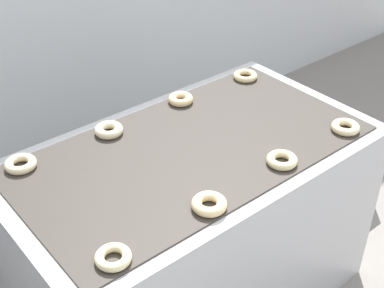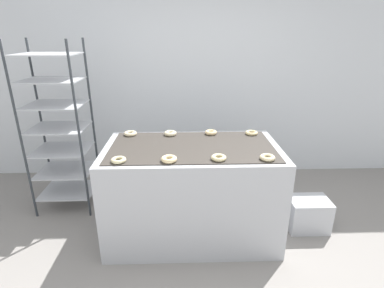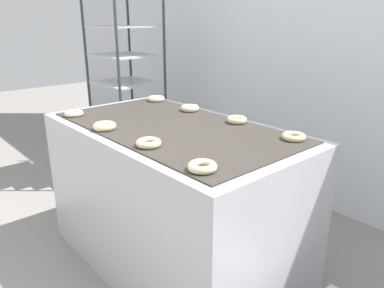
# 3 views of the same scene
# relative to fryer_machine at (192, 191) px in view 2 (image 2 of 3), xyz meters

# --- Properties ---
(ground_plane) EXTENTS (14.00, 14.00, 0.00)m
(ground_plane) POSITION_rel_fryer_machine_xyz_m (-0.00, -0.70, -0.46)
(ground_plane) COLOR gray
(wall_back) EXTENTS (8.00, 0.05, 2.80)m
(wall_back) POSITION_rel_fryer_machine_xyz_m (-0.00, 1.43, 0.94)
(wall_back) COLOR silver
(wall_back) RESTS_ON ground_plane
(fryer_machine) EXTENTS (1.60, 0.90, 0.93)m
(fryer_machine) POSITION_rel_fryer_machine_xyz_m (0.00, 0.00, 0.00)
(fryer_machine) COLOR #B7BABF
(fryer_machine) RESTS_ON ground_plane
(baking_rack_cart) EXTENTS (0.60, 0.50, 1.84)m
(baking_rack_cart) POSITION_rel_fryer_machine_xyz_m (-1.40, 0.56, 0.47)
(baking_rack_cart) COLOR #33383D
(baking_rack_cart) RESTS_ON ground_plane
(glaze_bin) EXTENTS (0.40, 0.29, 0.33)m
(glaze_bin) POSITION_rel_fryer_machine_xyz_m (1.18, 0.02, -0.30)
(glaze_bin) COLOR #B7BABF
(glaze_bin) RESTS_ON ground_plane
(donut_near_left) EXTENTS (0.12, 0.12, 0.03)m
(donut_near_left) POSITION_rel_fryer_machine_xyz_m (-0.60, -0.33, 0.48)
(donut_near_left) COLOR beige
(donut_near_left) RESTS_ON fryer_machine
(donut_near_midleft) EXTENTS (0.13, 0.13, 0.04)m
(donut_near_midleft) POSITION_rel_fryer_machine_xyz_m (-0.19, -0.33, 0.48)
(donut_near_midleft) COLOR beige
(donut_near_midleft) RESTS_ON fryer_machine
(donut_near_midright) EXTENTS (0.13, 0.13, 0.03)m
(donut_near_midright) POSITION_rel_fryer_machine_xyz_m (0.21, -0.31, 0.48)
(donut_near_midright) COLOR beige
(donut_near_midright) RESTS_ON fryer_machine
(donut_near_right) EXTENTS (0.12, 0.12, 0.04)m
(donut_near_right) POSITION_rel_fryer_machine_xyz_m (0.60, -0.32, 0.48)
(donut_near_right) COLOR beige
(donut_near_right) RESTS_ON fryer_machine
(donut_far_left) EXTENTS (0.13, 0.13, 0.04)m
(donut_far_left) POSITION_rel_fryer_machine_xyz_m (-0.61, 0.33, 0.48)
(donut_far_left) COLOR beige
(donut_far_left) RESTS_ON fryer_machine
(donut_far_midleft) EXTENTS (0.12, 0.12, 0.04)m
(donut_far_midleft) POSITION_rel_fryer_machine_xyz_m (-0.21, 0.31, 0.48)
(donut_far_midleft) COLOR beige
(donut_far_midleft) RESTS_ON fryer_machine
(donut_far_midright) EXTENTS (0.12, 0.12, 0.04)m
(donut_far_midright) POSITION_rel_fryer_machine_xyz_m (0.20, 0.33, 0.48)
(donut_far_midright) COLOR beige
(donut_far_midright) RESTS_ON fryer_machine
(donut_far_right) EXTENTS (0.12, 0.12, 0.03)m
(donut_far_right) POSITION_rel_fryer_machine_xyz_m (0.61, 0.31, 0.48)
(donut_far_right) COLOR beige
(donut_far_right) RESTS_ON fryer_machine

